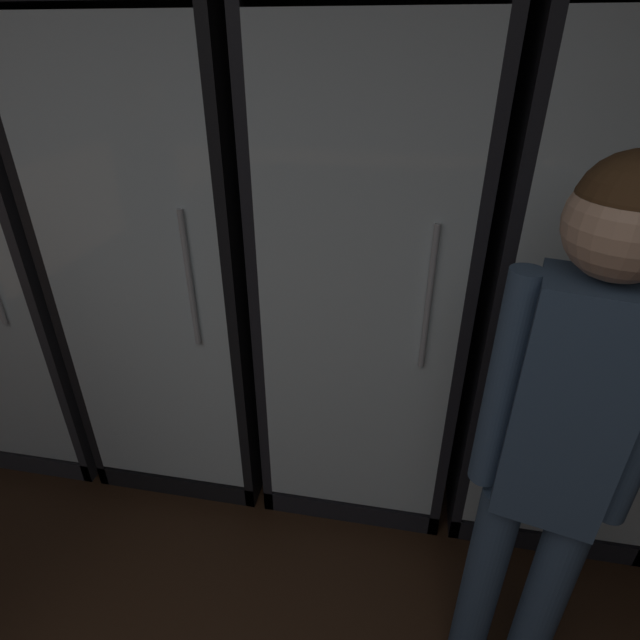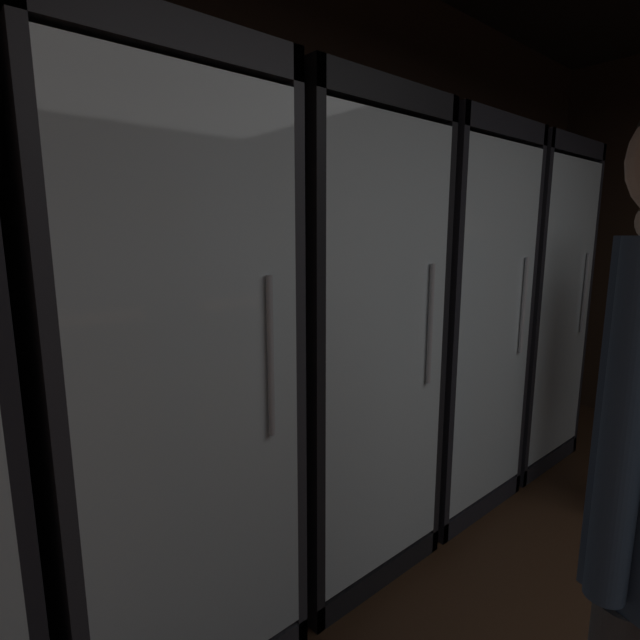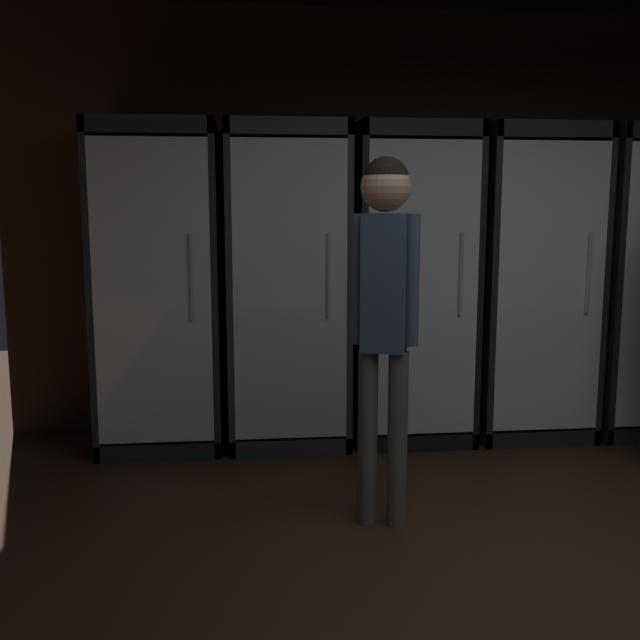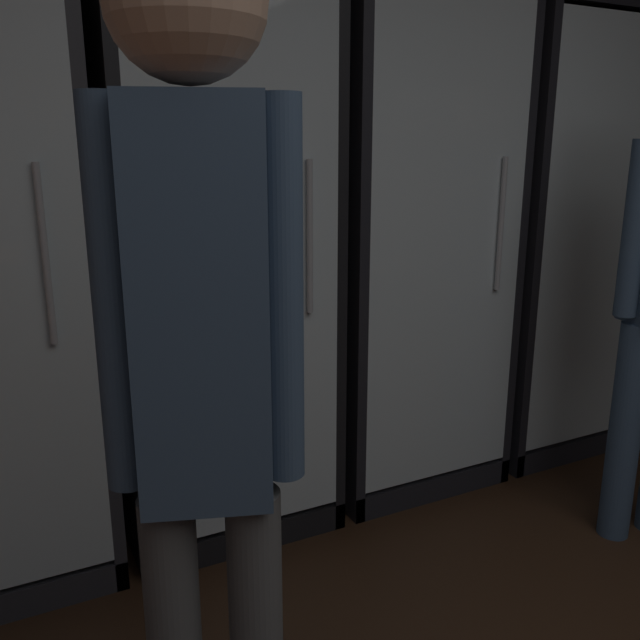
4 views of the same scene
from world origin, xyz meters
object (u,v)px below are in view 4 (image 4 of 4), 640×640
at_px(cooler_right, 394,248).
at_px(shopper_far, 201,325).
at_px(cooler_far_right, 539,236).
at_px(cooler_center, 208,262).

distance_m(cooler_right, shopper_far, 1.85).
relative_size(cooler_right, cooler_far_right, 1.00).
relative_size(cooler_center, shopper_far, 1.17).
height_order(cooler_center, cooler_right, same).
height_order(cooler_right, shopper_far, cooler_right).
distance_m(cooler_far_right, shopper_far, 2.46).
relative_size(cooler_far_right, shopper_far, 1.17).
bearing_deg(cooler_right, cooler_center, -179.89).
xyz_separation_m(cooler_right, cooler_far_right, (0.80, -0.00, 0.00)).
bearing_deg(shopper_far, cooler_center, 72.28).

